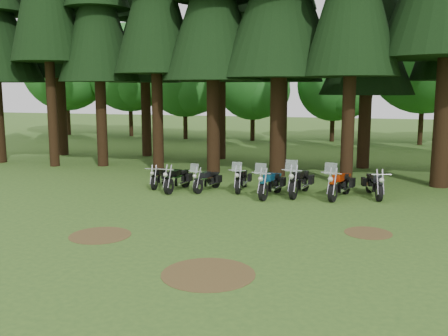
{
  "coord_description": "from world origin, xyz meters",
  "views": [
    {
      "loc": [
        4.52,
        -14.43,
        4.25
      ],
      "look_at": [
        -1.32,
        5.0,
        1.0
      ],
      "focal_mm": 40.0,
      "sensor_mm": 36.0,
      "label": 1
    }
  ],
  "objects_px": {
    "motorcycle_3": "(241,180)",
    "motorcycle_6": "(340,185)",
    "motorcycle_7": "(374,185)",
    "motorcycle_4": "(271,184)",
    "motorcycle_0": "(159,178)",
    "motorcycle_5": "(300,182)",
    "motorcycle_1": "(178,180)",
    "motorcycle_2": "(207,181)"
  },
  "relations": [
    {
      "from": "motorcycle_4",
      "to": "motorcycle_6",
      "type": "relative_size",
      "value": 0.97
    },
    {
      "from": "motorcycle_0",
      "to": "motorcycle_3",
      "type": "bearing_deg",
      "value": -1.8
    },
    {
      "from": "motorcycle_2",
      "to": "motorcycle_5",
      "type": "bearing_deg",
      "value": 17.29
    },
    {
      "from": "motorcycle_4",
      "to": "motorcycle_6",
      "type": "distance_m",
      "value": 2.69
    },
    {
      "from": "motorcycle_1",
      "to": "motorcycle_4",
      "type": "bearing_deg",
      "value": 4.24
    },
    {
      "from": "motorcycle_1",
      "to": "motorcycle_0",
      "type": "bearing_deg",
      "value": 157.58
    },
    {
      "from": "motorcycle_4",
      "to": "motorcycle_6",
      "type": "xyz_separation_m",
      "value": [
        2.63,
        0.55,
        0.02
      ]
    },
    {
      "from": "motorcycle_0",
      "to": "motorcycle_2",
      "type": "distance_m",
      "value": 2.28
    },
    {
      "from": "motorcycle_3",
      "to": "motorcycle_6",
      "type": "bearing_deg",
      "value": -8.38
    },
    {
      "from": "motorcycle_3",
      "to": "motorcycle_5",
      "type": "relative_size",
      "value": 0.86
    },
    {
      "from": "motorcycle_1",
      "to": "motorcycle_6",
      "type": "height_order",
      "value": "motorcycle_6"
    },
    {
      "from": "motorcycle_0",
      "to": "motorcycle_5",
      "type": "height_order",
      "value": "motorcycle_5"
    },
    {
      "from": "motorcycle_2",
      "to": "motorcycle_4",
      "type": "xyz_separation_m",
      "value": [
        2.78,
        -0.37,
        0.07
      ]
    },
    {
      "from": "motorcycle_4",
      "to": "motorcycle_6",
      "type": "bearing_deg",
      "value": 20.67
    },
    {
      "from": "motorcycle_3",
      "to": "motorcycle_6",
      "type": "relative_size",
      "value": 0.89
    },
    {
      "from": "motorcycle_6",
      "to": "motorcycle_7",
      "type": "distance_m",
      "value": 1.42
    },
    {
      "from": "motorcycle_1",
      "to": "motorcycle_5",
      "type": "height_order",
      "value": "motorcycle_5"
    },
    {
      "from": "motorcycle_6",
      "to": "motorcycle_0",
      "type": "bearing_deg",
      "value": -166.2
    },
    {
      "from": "motorcycle_4",
      "to": "motorcycle_5",
      "type": "height_order",
      "value": "motorcycle_5"
    },
    {
      "from": "motorcycle_5",
      "to": "motorcycle_7",
      "type": "bearing_deg",
      "value": 17.97
    },
    {
      "from": "motorcycle_1",
      "to": "motorcycle_6",
      "type": "distance_m",
      "value": 6.62
    },
    {
      "from": "motorcycle_2",
      "to": "motorcycle_3",
      "type": "relative_size",
      "value": 0.93
    },
    {
      "from": "motorcycle_0",
      "to": "motorcycle_2",
      "type": "xyz_separation_m",
      "value": [
        2.27,
        -0.22,
        0.02
      ]
    },
    {
      "from": "motorcycle_1",
      "to": "motorcycle_3",
      "type": "xyz_separation_m",
      "value": [
        2.56,
        0.79,
        -0.0
      ]
    },
    {
      "from": "motorcycle_7",
      "to": "motorcycle_6",
      "type": "bearing_deg",
      "value": -168.72
    },
    {
      "from": "motorcycle_0",
      "to": "motorcycle_5",
      "type": "distance_m",
      "value": 6.1
    },
    {
      "from": "motorcycle_6",
      "to": "motorcycle_7",
      "type": "height_order",
      "value": "motorcycle_6"
    },
    {
      "from": "motorcycle_1",
      "to": "motorcycle_5",
      "type": "bearing_deg",
      "value": 11.59
    },
    {
      "from": "motorcycle_5",
      "to": "motorcycle_6",
      "type": "bearing_deg",
      "value": 4.74
    },
    {
      "from": "motorcycle_7",
      "to": "motorcycle_5",
      "type": "bearing_deg",
      "value": 176.49
    },
    {
      "from": "motorcycle_3",
      "to": "motorcycle_6",
      "type": "xyz_separation_m",
      "value": [
        4.05,
        -0.28,
        0.06
      ]
    },
    {
      "from": "motorcycle_1",
      "to": "motorcycle_4",
      "type": "height_order",
      "value": "motorcycle_4"
    },
    {
      "from": "motorcycle_0",
      "to": "motorcycle_1",
      "type": "relative_size",
      "value": 0.88
    },
    {
      "from": "motorcycle_1",
      "to": "motorcycle_4",
      "type": "xyz_separation_m",
      "value": [
        3.97,
        -0.04,
        0.04
      ]
    },
    {
      "from": "motorcycle_0",
      "to": "motorcycle_3",
      "type": "xyz_separation_m",
      "value": [
        3.63,
        0.24,
        0.05
      ]
    },
    {
      "from": "motorcycle_4",
      "to": "motorcycle_6",
      "type": "height_order",
      "value": "motorcycle_6"
    },
    {
      "from": "motorcycle_3",
      "to": "motorcycle_4",
      "type": "distance_m",
      "value": 1.64
    },
    {
      "from": "motorcycle_4",
      "to": "motorcycle_7",
      "type": "xyz_separation_m",
      "value": [
        3.92,
        1.15,
        -0.03
      ]
    },
    {
      "from": "motorcycle_4",
      "to": "motorcycle_7",
      "type": "relative_size",
      "value": 1.07
    },
    {
      "from": "motorcycle_2",
      "to": "motorcycle_6",
      "type": "bearing_deg",
      "value": 15.23
    },
    {
      "from": "motorcycle_6",
      "to": "motorcycle_4",
      "type": "bearing_deg",
      "value": -154.07
    },
    {
      "from": "motorcycle_2",
      "to": "motorcycle_1",
      "type": "bearing_deg",
      "value": -151.17
    }
  ]
}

